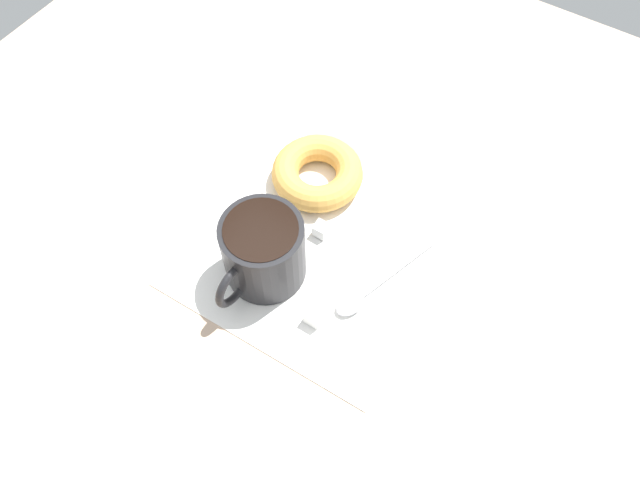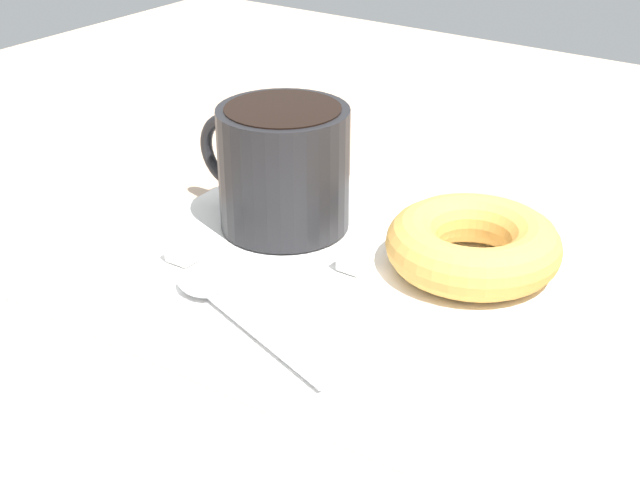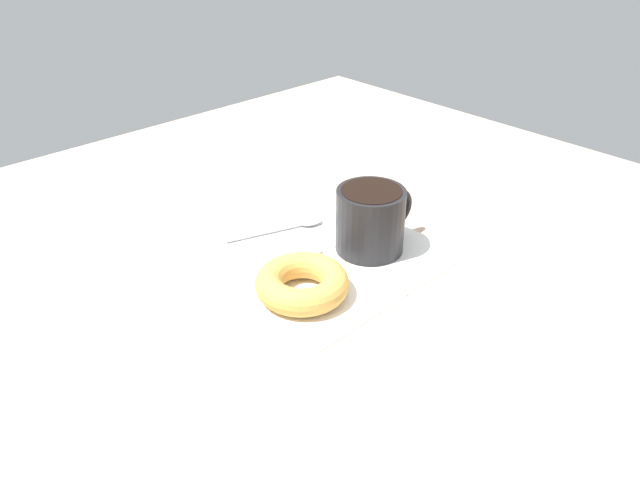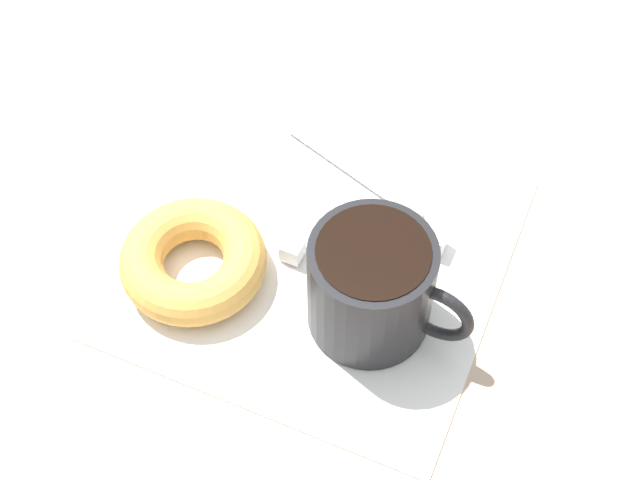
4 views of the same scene
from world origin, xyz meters
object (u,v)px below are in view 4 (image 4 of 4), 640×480
(donut, at_px, (193,260))
(spoon, at_px, (383,193))
(sugar_cube_extra, at_px, (434,241))
(sugar_cube, at_px, (292,250))
(coffee_cup, at_px, (373,285))

(donut, xyz_separation_m, spoon, (-0.13, 0.11, -0.01))
(sugar_cube_extra, bearing_deg, sugar_cube, -61.34)
(sugar_cube, bearing_deg, sugar_cube_extra, 118.66)
(coffee_cup, bearing_deg, donut, -82.47)
(coffee_cup, xyz_separation_m, spoon, (-0.11, -0.04, -0.04))
(spoon, xyz_separation_m, sugar_cube_extra, (0.03, 0.06, 0.01))
(spoon, bearing_deg, coffee_cup, 17.27)
(spoon, height_order, sugar_cube, sugar_cube)
(coffee_cup, height_order, sugar_cube_extra, coffee_cup)
(coffee_cup, bearing_deg, sugar_cube, -109.00)
(sugar_cube, bearing_deg, donut, -54.24)
(coffee_cup, xyz_separation_m, sugar_cube, (-0.03, -0.08, -0.04))
(donut, height_order, sugar_cube_extra, donut)
(donut, distance_m, spoon, 0.17)
(coffee_cup, height_order, donut, coffee_cup)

